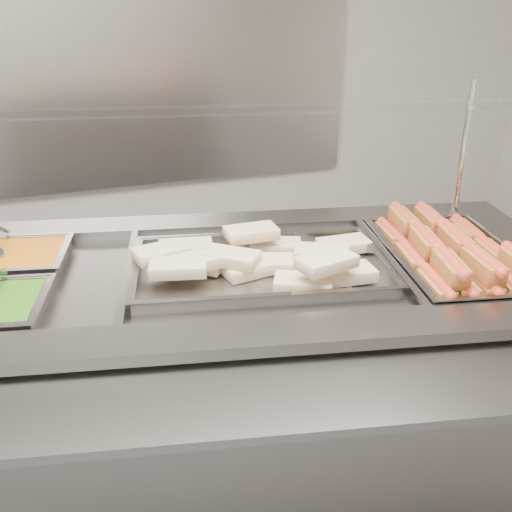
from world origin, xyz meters
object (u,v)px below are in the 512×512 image
object	(u,v)px
steam_counter	(240,395)
sneeze_guard	(229,116)
pan_hotdogs	(451,266)
pan_wraps	(260,272)

from	to	relation	value
steam_counter	sneeze_guard	size ratio (longest dim) A/B	1.20
sneeze_guard	steam_counter	bearing A→B (deg)	-102.48
pan_hotdogs	steam_counter	bearing A→B (deg)	167.52
steam_counter	sneeze_guard	xyz separation A→B (m)	(0.05, 0.23, 0.87)
pan_hotdogs	pan_wraps	size ratio (longest dim) A/B	0.81
steam_counter	pan_hotdogs	xyz separation A→B (m)	(0.65, -0.14, 0.44)
steam_counter	sneeze_guard	distance (m)	0.90
pan_hotdogs	pan_wraps	distance (m)	0.60
sneeze_guard	pan_wraps	xyz separation A→B (m)	(0.01, -0.24, -0.42)
sneeze_guard	pan_hotdogs	size ratio (longest dim) A/B	2.74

